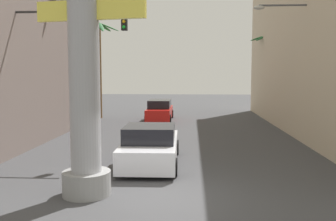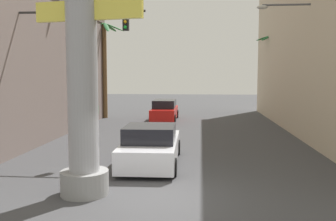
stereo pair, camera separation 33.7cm
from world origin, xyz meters
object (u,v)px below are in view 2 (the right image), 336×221
(palm_tree_mid_left, at_px, (55,37))
(palm_tree_far_right, at_px, (271,65))
(palm_tree_far_left, at_px, (104,58))
(street_lamp, at_px, (303,58))
(traffic_light_mast, at_px, (57,53))
(car_lead, at_px, (151,146))
(car_far, at_px, (165,111))
(pedestrian_far_left, at_px, (96,112))
(neon_sign_pole, at_px, (81,28))

(palm_tree_mid_left, bearing_deg, palm_tree_far_right, 38.33)
(palm_tree_mid_left, bearing_deg, palm_tree_far_left, 87.18)
(street_lamp, relative_size, traffic_light_mast, 1.13)
(palm_tree_mid_left, bearing_deg, car_lead, -45.06)
(car_far, xyz_separation_m, palm_tree_mid_left, (-5.33, -7.67, 4.82))
(street_lamp, height_order, palm_tree_mid_left, palm_tree_mid_left)
(traffic_light_mast, distance_m, pedestrian_far_left, 9.33)
(street_lamp, distance_m, pedestrian_far_left, 13.44)
(car_lead, height_order, pedestrian_far_left, pedestrian_far_left)
(palm_tree_mid_left, bearing_deg, traffic_light_mast, -67.93)
(palm_tree_mid_left, bearing_deg, street_lamp, -4.84)
(palm_tree_far_left, relative_size, palm_tree_far_right, 1.12)
(palm_tree_mid_left, height_order, pedestrian_far_left, palm_tree_mid_left)
(neon_sign_pole, height_order, car_far, neon_sign_pole)
(car_lead, xyz_separation_m, palm_tree_mid_left, (-6.15, 6.16, 4.85))
(street_lamp, xyz_separation_m, palm_tree_mid_left, (-13.09, 1.11, 1.24))
(traffic_light_mast, relative_size, car_far, 1.30)
(palm_tree_far_right, relative_size, pedestrian_far_left, 4.15)
(pedestrian_far_left, bearing_deg, car_far, 41.35)
(car_far, bearing_deg, car_lead, -86.61)
(palm_tree_mid_left, bearing_deg, neon_sign_pole, -64.67)
(palm_tree_far_right, distance_m, pedestrian_far_left, 14.73)
(street_lamp, bearing_deg, neon_sign_pole, -133.45)
(neon_sign_pole, bearing_deg, palm_tree_mid_left, 115.33)
(pedestrian_far_left, bearing_deg, neon_sign_pole, -75.44)
(palm_tree_mid_left, bearing_deg, car_far, 55.21)
(palm_tree_far_left, height_order, pedestrian_far_left, palm_tree_far_left)
(car_lead, bearing_deg, palm_tree_mid_left, 134.94)
(car_far, relative_size, pedestrian_far_left, 2.96)
(palm_tree_far_left, relative_size, pedestrian_far_left, 4.67)
(car_far, height_order, palm_tree_far_left, palm_tree_far_left)
(neon_sign_pole, relative_size, car_far, 2.23)
(neon_sign_pole, height_order, palm_tree_far_right, neon_sign_pole)
(car_far, xyz_separation_m, palm_tree_far_left, (-4.89, 1.22, 4.04))
(traffic_light_mast, relative_size, car_lead, 1.23)
(neon_sign_pole, distance_m, pedestrian_far_left, 14.87)
(street_lamp, distance_m, car_far, 12.25)
(car_far, distance_m, palm_tree_far_right, 9.61)
(street_lamp, relative_size, palm_tree_far_right, 1.05)
(palm_tree_mid_left, relative_size, palm_tree_far_right, 1.32)
(traffic_light_mast, distance_m, palm_tree_far_left, 13.65)
(car_far, relative_size, palm_tree_mid_left, 0.54)
(neon_sign_pole, xyz_separation_m, street_lamp, (8.38, 8.84, -0.49))
(car_lead, xyz_separation_m, pedestrian_far_left, (-5.05, 10.11, 0.24))
(palm_tree_far_left, xyz_separation_m, palm_tree_mid_left, (-0.44, -8.88, 0.77))
(pedestrian_far_left, bearing_deg, palm_tree_far_left, 97.66)
(street_lamp, relative_size, palm_tree_mid_left, 0.80)
(neon_sign_pole, distance_m, street_lamp, 12.19)
(street_lamp, distance_m, car_lead, 9.31)
(street_lamp, height_order, traffic_light_mast, street_lamp)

